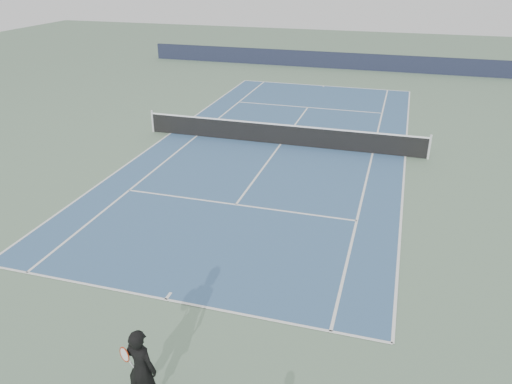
# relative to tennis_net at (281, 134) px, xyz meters

# --- Properties ---
(ground) EXTENTS (80.00, 80.00, 0.00)m
(ground) POSITION_rel_tennis_net_xyz_m (0.00, 0.00, -0.50)
(ground) COLOR slate
(court_surface) EXTENTS (10.97, 23.77, 0.01)m
(court_surface) POSITION_rel_tennis_net_xyz_m (0.00, 0.00, -0.50)
(court_surface) COLOR #375A82
(court_surface) RESTS_ON ground
(tennis_net) EXTENTS (12.90, 0.10, 1.07)m
(tennis_net) POSITION_rel_tennis_net_xyz_m (0.00, 0.00, 0.00)
(tennis_net) COLOR silver
(tennis_net) RESTS_ON ground
(windscreen_far) EXTENTS (30.00, 0.25, 1.20)m
(windscreen_far) POSITION_rel_tennis_net_xyz_m (0.00, 17.88, 0.10)
(windscreen_far) COLOR black
(windscreen_far) RESTS_ON ground
(tennis_player) EXTENTS (0.82, 0.58, 1.75)m
(tennis_player) POSITION_rel_tennis_net_xyz_m (1.03, -14.88, 0.37)
(tennis_player) COLOR black
(tennis_player) RESTS_ON ground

